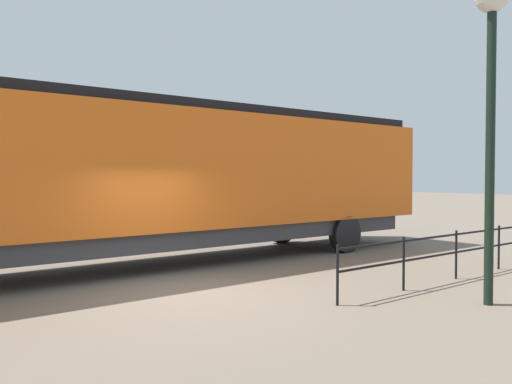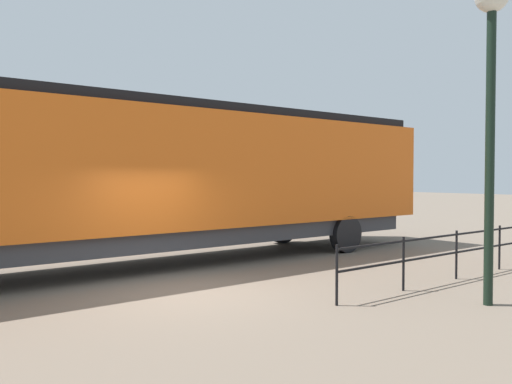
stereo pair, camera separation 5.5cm
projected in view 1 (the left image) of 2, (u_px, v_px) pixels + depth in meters
The scene contains 4 objects.
ground_plane at pixel (186, 293), 10.24m from camera, with size 120.00×120.00×0.00m, color #756656.
locomotive at pixel (171, 175), 13.62m from camera, with size 3.18×17.54×4.13m.
lamp_post at pixel (491, 61), 9.19m from camera, with size 0.58×0.58×5.72m.
platform_fence at pixel (456, 247), 11.66m from camera, with size 0.05×7.77×1.08m.
Camera 1 is at (8.80, -5.29, 2.28)m, focal length 36.90 mm.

